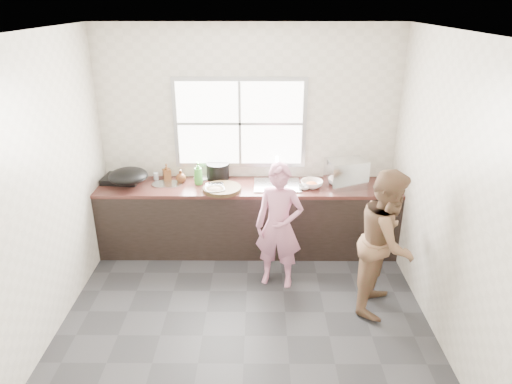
{
  "coord_description": "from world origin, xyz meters",
  "views": [
    {
      "loc": [
        0.13,
        -3.78,
        2.94
      ],
      "look_at": [
        0.1,
        0.65,
        1.05
      ],
      "focal_mm": 32.0,
      "sensor_mm": 36.0,
      "label": 1
    }
  ],
  "objects_px": {
    "bowl_held": "(304,187)",
    "bowl_crabs": "(312,184)",
    "woman": "(279,230)",
    "black_pot": "(218,171)",
    "dish_rack": "(346,173)",
    "pot_lid_left": "(162,184)",
    "glass_jar": "(156,176)",
    "bowl_mince": "(215,190)",
    "plate_food": "(202,178)",
    "wok": "(128,176)",
    "pot_lid_right": "(172,184)",
    "person_side": "(387,241)",
    "burner": "(123,177)",
    "cutting_board": "(222,189)",
    "bottle_green": "(198,173)",
    "bottle_brown_short": "(181,177)",
    "bottle_brown_tall": "(167,173)"
  },
  "relations": [
    {
      "from": "bowl_held",
      "to": "bowl_crabs",
      "type": "bearing_deg",
      "value": 33.79
    },
    {
      "from": "woman",
      "to": "black_pot",
      "type": "xyz_separation_m",
      "value": [
        -0.73,
        0.98,
        0.31
      ]
    },
    {
      "from": "woman",
      "to": "dish_rack",
      "type": "relative_size",
      "value": 2.92
    },
    {
      "from": "dish_rack",
      "to": "pot_lid_left",
      "type": "distance_m",
      "value": 2.22
    },
    {
      "from": "bowl_held",
      "to": "glass_jar",
      "type": "relative_size",
      "value": 1.98
    },
    {
      "from": "dish_rack",
      "to": "bowl_mince",
      "type": "bearing_deg",
      "value": 173.96
    },
    {
      "from": "bowl_crabs",
      "to": "plate_food",
      "type": "relative_size",
      "value": 1.08
    },
    {
      "from": "plate_food",
      "to": "wok",
      "type": "relative_size",
      "value": 0.43
    },
    {
      "from": "bowl_crabs",
      "to": "pot_lid_right",
      "type": "distance_m",
      "value": 1.68
    },
    {
      "from": "plate_food",
      "to": "bowl_held",
      "type": "bearing_deg",
      "value": -14.9
    },
    {
      "from": "person_side",
      "to": "burner",
      "type": "relative_size",
      "value": 3.37
    },
    {
      "from": "bowl_held",
      "to": "bowl_mince",
      "type": "bearing_deg",
      "value": -174.17
    },
    {
      "from": "woman",
      "to": "bowl_crabs",
      "type": "xyz_separation_m",
      "value": [
        0.41,
        0.71,
        0.24
      ]
    },
    {
      "from": "black_pot",
      "to": "cutting_board",
      "type": "bearing_deg",
      "value": -78.47
    },
    {
      "from": "person_side",
      "to": "black_pot",
      "type": "relative_size",
      "value": 5.38
    },
    {
      "from": "cutting_board",
      "to": "bowl_crabs",
      "type": "relative_size",
      "value": 2.12
    },
    {
      "from": "woman",
      "to": "wok",
      "type": "xyz_separation_m",
      "value": [
        -1.76,
        0.68,
        0.35
      ]
    },
    {
      "from": "bottle_green",
      "to": "bottle_brown_short",
      "type": "distance_m",
      "value": 0.24
    },
    {
      "from": "bowl_held",
      "to": "glass_jar",
      "type": "bearing_deg",
      "value": 170.74
    },
    {
      "from": "bowl_mince",
      "to": "bottle_green",
      "type": "bearing_deg",
      "value": 130.96
    },
    {
      "from": "glass_jar",
      "to": "wok",
      "type": "height_order",
      "value": "wok"
    },
    {
      "from": "woman",
      "to": "cutting_board",
      "type": "relative_size",
      "value": 2.91
    },
    {
      "from": "bowl_mince",
      "to": "wok",
      "type": "height_order",
      "value": "wok"
    },
    {
      "from": "bottle_green",
      "to": "wok",
      "type": "distance_m",
      "value": 0.82
    },
    {
      "from": "pot_lid_left",
      "to": "cutting_board",
      "type": "bearing_deg",
      "value": -14.07
    },
    {
      "from": "bowl_crabs",
      "to": "bowl_held",
      "type": "distance_m",
      "value": 0.11
    },
    {
      "from": "wok",
      "to": "pot_lid_left",
      "type": "distance_m",
      "value": 0.4
    },
    {
      "from": "wok",
      "to": "glass_jar",
      "type": "bearing_deg",
      "value": 44.35
    },
    {
      "from": "person_side",
      "to": "glass_jar",
      "type": "bearing_deg",
      "value": 86.62
    },
    {
      "from": "wok",
      "to": "bowl_held",
      "type": "bearing_deg",
      "value": -0.98
    },
    {
      "from": "pot_lid_right",
      "to": "bottle_brown_tall",
      "type": "bearing_deg",
      "value": 120.79
    },
    {
      "from": "cutting_board",
      "to": "bowl_held",
      "type": "xyz_separation_m",
      "value": [
        0.97,
        0.05,
        0.01
      ]
    },
    {
      "from": "cutting_board",
      "to": "pot_lid_left",
      "type": "height_order",
      "value": "cutting_board"
    },
    {
      "from": "black_pot",
      "to": "glass_jar",
      "type": "height_order",
      "value": "black_pot"
    },
    {
      "from": "bowl_mince",
      "to": "black_pot",
      "type": "height_order",
      "value": "black_pot"
    },
    {
      "from": "wok",
      "to": "cutting_board",
      "type": "bearing_deg",
      "value": -4.52
    },
    {
      "from": "bottle_brown_short",
      "to": "plate_food",
      "type": "bearing_deg",
      "value": 28.24
    },
    {
      "from": "cutting_board",
      "to": "bottle_green",
      "type": "xyz_separation_m",
      "value": [
        -0.3,
        0.2,
        0.12
      ]
    },
    {
      "from": "burner",
      "to": "pot_lid_left",
      "type": "relative_size",
      "value": 1.85
    },
    {
      "from": "burner",
      "to": "cutting_board",
      "type": "bearing_deg",
      "value": -14.99
    },
    {
      "from": "bowl_mince",
      "to": "bottle_green",
      "type": "relative_size",
      "value": 0.81
    },
    {
      "from": "burner",
      "to": "dish_rack",
      "type": "bearing_deg",
      "value": -4.2
    },
    {
      "from": "bottle_brown_short",
      "to": "dish_rack",
      "type": "bearing_deg",
      "value": -3.58
    },
    {
      "from": "bottle_green",
      "to": "wok",
      "type": "relative_size",
      "value": 0.62
    },
    {
      "from": "glass_jar",
      "to": "pot_lid_left",
      "type": "distance_m",
      "value": 0.19
    },
    {
      "from": "bottle_green",
      "to": "burner",
      "type": "relative_size",
      "value": 0.65
    },
    {
      "from": "bottle_brown_short",
      "to": "wok",
      "type": "bearing_deg",
      "value": -163.84
    },
    {
      "from": "bowl_mince",
      "to": "black_pot",
      "type": "distance_m",
      "value": 0.45
    },
    {
      "from": "cutting_board",
      "to": "bottle_brown_short",
      "type": "xyz_separation_m",
      "value": [
        -0.52,
        0.26,
        0.05
      ]
    },
    {
      "from": "burner",
      "to": "pot_lid_right",
      "type": "xyz_separation_m",
      "value": [
        0.63,
        -0.15,
        -0.03
      ]
    }
  ]
}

